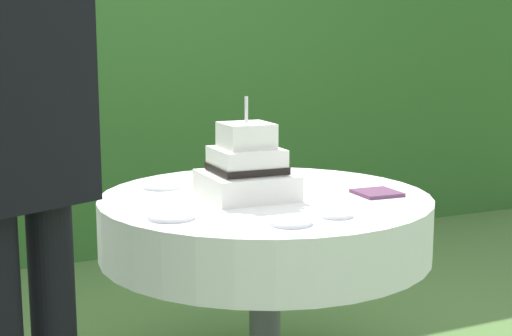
# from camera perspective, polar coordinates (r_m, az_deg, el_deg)

# --- Properties ---
(foliage_hedge) EXTENTS (6.31, 0.67, 2.24)m
(foliage_hedge) POSITION_cam_1_polar(r_m,az_deg,el_deg) (4.60, -11.20, 7.97)
(foliage_hedge) COLOR #336628
(foliage_hedge) RESTS_ON ground_plane
(cake_table) EXTENTS (1.16, 1.16, 0.73)m
(cake_table) POSITION_cam_1_polar(r_m,az_deg,el_deg) (2.61, 0.70, -4.48)
(cake_table) COLOR #4C4C51
(cake_table) RESTS_ON ground_plane
(wedding_cake) EXTENTS (0.30, 0.30, 0.35)m
(wedding_cake) POSITION_cam_1_polar(r_m,az_deg,el_deg) (2.54, -0.69, -0.08)
(wedding_cake) COLOR white
(wedding_cake) RESTS_ON cake_table
(serving_plate_near) EXTENTS (0.14, 0.14, 0.01)m
(serving_plate_near) POSITION_cam_1_polar(r_m,az_deg,el_deg) (2.74, -7.27, -1.38)
(serving_plate_near) COLOR white
(serving_plate_near) RESTS_ON cake_table
(serving_plate_far) EXTENTS (0.13, 0.13, 0.01)m
(serving_plate_far) POSITION_cam_1_polar(r_m,az_deg,el_deg) (2.19, 2.63, -4.17)
(serving_plate_far) COLOR white
(serving_plate_far) RESTS_ON cake_table
(serving_plate_left) EXTENTS (0.11, 0.11, 0.01)m
(serving_plate_left) POSITION_cam_1_polar(r_m,az_deg,el_deg) (2.29, 6.14, -3.58)
(serving_plate_left) COLOR white
(serving_plate_left) RESTS_ON cake_table
(serving_plate_right) EXTENTS (0.15, 0.15, 0.01)m
(serving_plate_right) POSITION_cam_1_polar(r_m,az_deg,el_deg) (2.27, -6.56, -3.71)
(serving_plate_right) COLOR white
(serving_plate_right) RESTS_ON cake_table
(napkin_stack) EXTENTS (0.15, 0.15, 0.01)m
(napkin_stack) POSITION_cam_1_polar(r_m,az_deg,el_deg) (2.63, 9.30, -1.91)
(napkin_stack) COLOR #603856
(napkin_stack) RESTS_ON cake_table
(standing_person) EXTENTS (0.41, 0.33, 1.60)m
(standing_person) POSITION_cam_1_polar(r_m,az_deg,el_deg) (1.95, -17.82, -0.49)
(standing_person) COLOR black
(standing_person) RESTS_ON ground_plane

